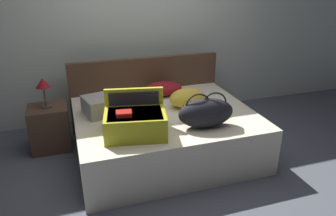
% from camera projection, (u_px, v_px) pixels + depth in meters
% --- Properties ---
extents(ground_plane, '(12.00, 12.00, 0.00)m').
position_uv_depth(ground_plane, '(176.00, 171.00, 3.45)').
color(ground_plane, '#4C515B').
extents(back_wall, '(8.00, 0.10, 2.60)m').
position_uv_depth(back_wall, '(137.00, 25.00, 4.40)').
color(back_wall, '#B7C1B2').
rests_on(back_wall, ground).
extents(bed, '(1.95, 1.59, 0.52)m').
position_uv_depth(bed, '(165.00, 133.00, 3.70)').
color(bed, beige).
rests_on(bed, ground).
extents(headboard, '(1.99, 0.08, 0.94)m').
position_uv_depth(headboard, '(146.00, 92.00, 4.35)').
color(headboard, '#4C3323').
rests_on(headboard, ground).
extents(hard_case_large, '(0.65, 0.54, 0.40)m').
position_uv_depth(hard_case_large, '(135.00, 121.00, 3.07)').
color(hard_case_large, gold).
rests_on(hard_case_large, bed).
extents(hard_case_medium, '(0.52, 0.44, 0.20)m').
position_uv_depth(hard_case_medium, '(105.00, 105.00, 3.56)').
color(hard_case_medium, gray).
rests_on(hard_case_medium, bed).
extents(duffel_bag, '(0.58, 0.30, 0.36)m').
position_uv_depth(duffel_bag, '(206.00, 113.00, 3.21)').
color(duffel_bag, black).
rests_on(duffel_bag, bed).
extents(pillow_near_headboard, '(0.49, 0.33, 0.17)m').
position_uv_depth(pillow_near_headboard, '(163.00, 89.00, 4.09)').
color(pillow_near_headboard, maroon).
rests_on(pillow_near_headboard, bed).
extents(pillow_center_head, '(0.46, 0.32, 0.22)m').
position_uv_depth(pillow_center_head, '(187.00, 98.00, 3.72)').
color(pillow_center_head, gold).
rests_on(pillow_center_head, bed).
extents(nightstand, '(0.44, 0.40, 0.53)m').
position_uv_depth(nightstand, '(50.00, 128.00, 3.82)').
color(nightstand, '#4C3323').
rests_on(nightstand, ground).
extents(table_lamp, '(0.16, 0.16, 0.35)m').
position_uv_depth(table_lamp, '(43.00, 85.00, 3.61)').
color(table_lamp, '#3F3833').
rests_on(table_lamp, nightstand).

